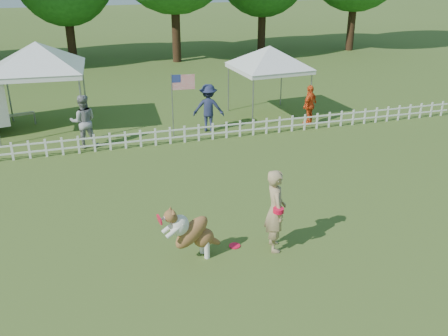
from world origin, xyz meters
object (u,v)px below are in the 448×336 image
canopy_tent_left (42,88)px  spectator_c (310,105)px  handler (275,210)px  flag_pole (172,106)px  canopy_tent_right (268,82)px  spectator_a (83,121)px  dog (193,232)px  frisbee_on_turf (235,246)px  spectator_b (208,108)px

canopy_tent_left → spectator_c: 9.77m
handler → canopy_tent_left: (-4.89, 9.93, 0.64)m
canopy_tent_left → flag_pole: 4.78m
handler → spectator_c: 8.99m
canopy_tent_right → spectator_a: (-7.12, -1.50, -0.46)m
handler → spectator_a: handler is taller
dog → canopy_tent_left: canopy_tent_left is taller
frisbee_on_turf → canopy_tent_left: (-4.08, 9.62, 1.55)m
dog → spectator_c: size_ratio=0.86×
frisbee_on_turf → spectator_c: size_ratio=0.17×
frisbee_on_turf → canopy_tent_right: size_ratio=0.09×
canopy_tent_left → canopy_tent_right: bearing=-0.8°
spectator_c → frisbee_on_turf: bearing=19.1°
handler → spectator_c: size_ratio=1.23×
canopy_tent_left → spectator_c: bearing=-9.0°
dog → spectator_c: 9.94m
dog → flag_pole: (1.20, 7.79, 0.47)m
frisbee_on_turf → spectator_b: bearing=78.6°
spectator_b → canopy_tent_right: bearing=-140.1°
handler → spectator_a: size_ratio=1.04×
spectator_a → canopy_tent_right: bearing=-165.9°
canopy_tent_right → spectator_a: canopy_tent_right is taller
handler → spectator_b: (0.76, 8.11, -0.07)m
spectator_a → spectator_c: size_ratio=1.18×
dog → spectator_c: (6.39, 7.62, 0.11)m
spectator_c → dog: bearing=15.2°
handler → flag_pole: 7.92m
dog → spectator_b: 8.40m
handler → spectator_b: 8.14m
spectator_a → handler: bearing=117.4°
spectator_b → canopy_tent_left: bearing=0.2°
frisbee_on_turf → spectator_c: 9.21m
handler → canopy_tent_left: canopy_tent_left is taller
spectator_a → frisbee_on_turf: bearing=113.0°
flag_pole → spectator_c: flag_pole is taller
frisbee_on_turf → canopy_tent_right: (4.31, 8.89, 1.34)m
dog → canopy_tent_right: size_ratio=0.48×
canopy_tent_left → spectator_c: size_ratio=2.08×
dog → spectator_b: bearing=60.8°
handler → frisbee_on_turf: bearing=78.7°
canopy_tent_left → spectator_a: (1.27, -2.23, -0.68)m
flag_pole → spectator_b: flag_pole is taller
handler → spectator_c: bearing=-21.1°
canopy_tent_right → spectator_b: bearing=-162.5°
handler → frisbee_on_turf: size_ratio=7.36×
frisbee_on_turf → canopy_tent_right: canopy_tent_right is taller
dog → spectator_a: 7.81m
dog → spectator_b: spectator_b is taller
canopy_tent_right → spectator_c: 1.93m
flag_pole → canopy_tent_right: bearing=22.3°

